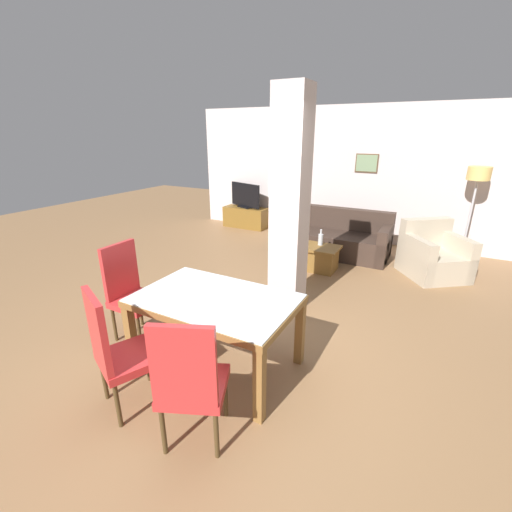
# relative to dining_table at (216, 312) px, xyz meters

# --- Properties ---
(ground_plane) EXTENTS (18.00, 18.00, 0.00)m
(ground_plane) POSITION_rel_dining_table_xyz_m (0.00, 0.00, -0.59)
(ground_plane) COLOR olive
(back_wall) EXTENTS (7.20, 0.09, 2.70)m
(back_wall) POSITION_rel_dining_table_xyz_m (0.00, 4.95, 0.76)
(back_wall) COLOR beige
(back_wall) RESTS_ON ground_plane
(divider_pillar) EXTENTS (0.38, 0.38, 2.70)m
(divider_pillar) POSITION_rel_dining_table_xyz_m (0.11, 1.46, 0.76)
(divider_pillar) COLOR beige
(divider_pillar) RESTS_ON ground_plane
(dining_table) EXTENTS (1.49, 0.95, 0.75)m
(dining_table) POSITION_rel_dining_table_xyz_m (0.00, 0.00, 0.00)
(dining_table) COLOR brown
(dining_table) RESTS_ON ground_plane
(dining_chair_head_left) EXTENTS (0.46, 0.46, 1.07)m
(dining_chair_head_left) POSITION_rel_dining_table_xyz_m (-1.13, 0.00, -0.02)
(dining_chair_head_left) COLOR red
(dining_chair_head_left) RESTS_ON ground_plane
(dining_chair_near_left) EXTENTS (0.61, 0.61, 1.07)m
(dining_chair_near_left) POSITION_rel_dining_table_xyz_m (-0.37, -0.83, -0.02)
(dining_chair_near_left) COLOR red
(dining_chair_near_left) RESTS_ON ground_plane
(dining_chair_near_right) EXTENTS (0.61, 0.61, 1.07)m
(dining_chair_near_right) POSITION_rel_dining_table_xyz_m (0.37, -0.84, -0.02)
(dining_chair_near_right) COLOR red
(dining_chair_near_right) RESTS_ON ground_plane
(sofa) EXTENTS (2.10, 0.86, 0.82)m
(sofa) POSITION_rel_dining_table_xyz_m (-0.01, 3.83, -0.30)
(sofa) COLOR #382921
(sofa) RESTS_ON ground_plane
(armchair) EXTENTS (1.17, 1.17, 0.87)m
(armchair) POSITION_rel_dining_table_xyz_m (1.74, 3.53, -0.29)
(armchair) COLOR #C0B197
(armchair) RESTS_ON ground_plane
(coffee_table) EXTENTS (0.70, 0.51, 0.40)m
(coffee_table) POSITION_rel_dining_table_xyz_m (0.04, 2.89, -0.38)
(coffee_table) COLOR brown
(coffee_table) RESTS_ON ground_plane
(bottle) EXTENTS (0.08, 0.08, 0.27)m
(bottle) POSITION_rel_dining_table_xyz_m (0.05, 2.98, -0.08)
(bottle) COLOR #B2B7BC
(bottle) RESTS_ON coffee_table
(tv_stand) EXTENTS (1.06, 0.40, 0.48)m
(tv_stand) POSITION_rel_dining_table_xyz_m (-2.38, 4.67, -0.35)
(tv_stand) COLOR brown
(tv_stand) RESTS_ON ground_plane
(tv_screen) EXTENTS (0.90, 0.34, 0.57)m
(tv_screen) POSITION_rel_dining_table_xyz_m (-2.38, 4.67, 0.17)
(tv_screen) COLOR black
(tv_screen) RESTS_ON tv_stand
(floor_lamp) EXTENTS (0.36, 0.36, 1.65)m
(floor_lamp) POSITION_rel_dining_table_xyz_m (2.19, 4.56, 0.80)
(floor_lamp) COLOR #B7B7BC
(floor_lamp) RESTS_ON ground_plane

